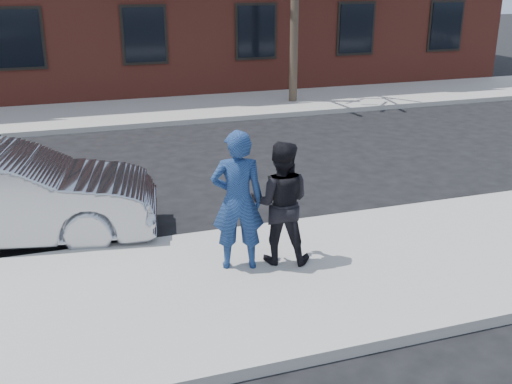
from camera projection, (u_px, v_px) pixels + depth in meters
name	position (u px, v px, depth m)	size (l,w,h in m)	color
ground	(288.00, 277.00, 8.42)	(100.00, 100.00, 0.00)	black
near_sidewalk	(295.00, 280.00, 8.17)	(50.00, 3.50, 0.15)	gray
near_curb	(254.00, 230.00, 9.77)	(50.00, 0.10, 0.15)	#999691
far_sidewalk	(154.00, 111.00, 18.42)	(50.00, 3.50, 0.15)	gray
far_curb	(165.00, 124.00, 16.81)	(50.00, 0.10, 0.15)	#999691
silver_sedan	(2.00, 196.00, 9.27)	(1.64, 4.70, 1.55)	#999BA3
man_hoodie	(238.00, 201.00, 8.07)	(0.81, 0.62, 1.96)	navy
man_peacoat	(281.00, 203.00, 8.28)	(1.04, 0.94, 1.76)	black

